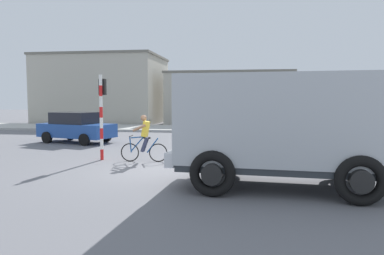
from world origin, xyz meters
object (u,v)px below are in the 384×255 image
at_px(traffic_light_pole, 102,105).
at_px(car_red_near, 76,127).
at_px(truck_foreground, 281,124).
at_px(cyclist, 144,138).

distance_m(traffic_light_pole, car_red_near, 6.09).
bearing_deg(truck_foreground, traffic_light_pole, 151.43).
relative_size(truck_foreground, traffic_light_pole, 1.75).
bearing_deg(car_red_near, truck_foreground, -40.27).
bearing_deg(cyclist, truck_foreground, -34.73).
relative_size(traffic_light_pole, car_red_near, 0.74).
height_order(cyclist, car_red_near, cyclist).
bearing_deg(car_red_near, cyclist, -44.50).
bearing_deg(car_red_near, traffic_light_pole, -54.32).
xyz_separation_m(cyclist, car_red_near, (-5.18, 5.09, -0.05)).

